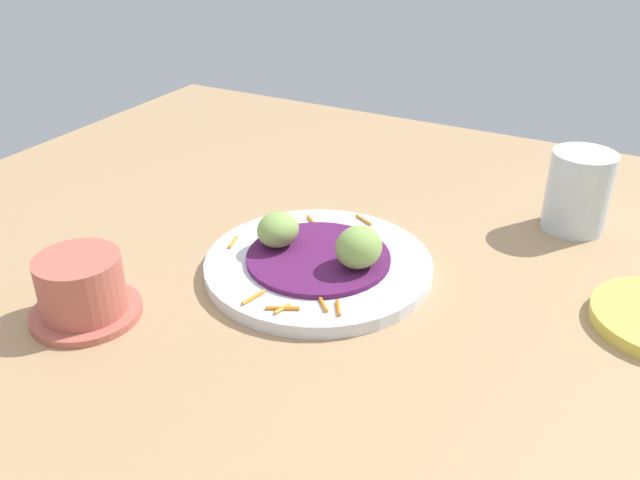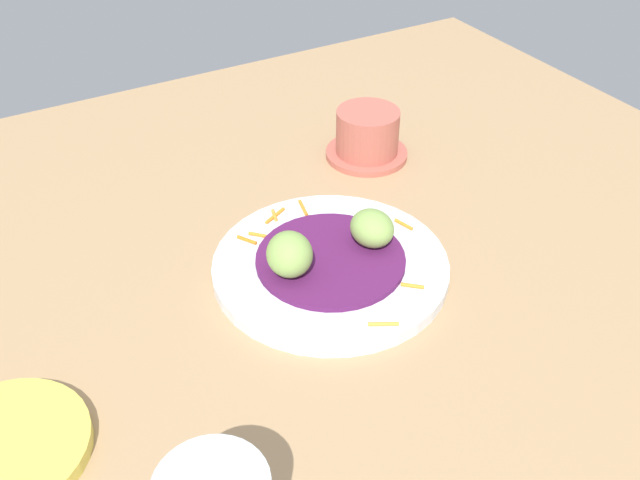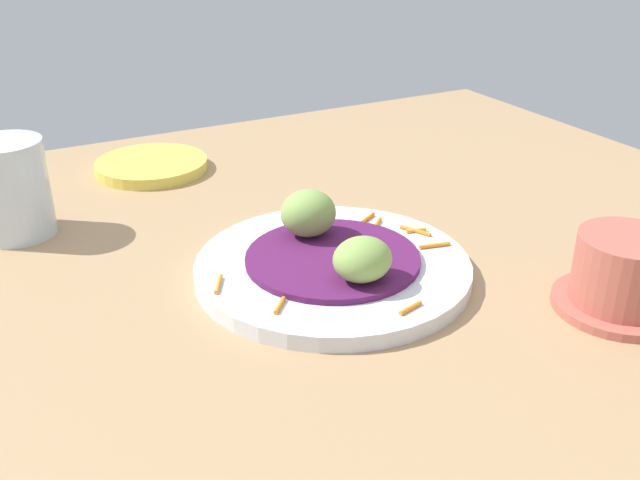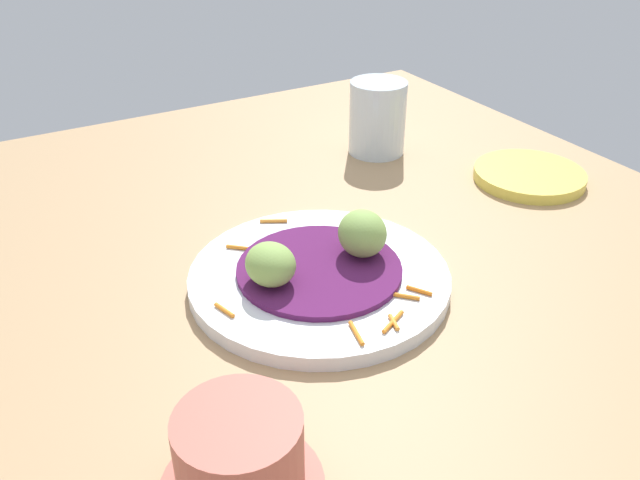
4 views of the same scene
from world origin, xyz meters
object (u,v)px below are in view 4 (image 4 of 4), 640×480
(terracotta_bowl, at_px, (240,460))
(water_glass, at_px, (377,118))
(main_plate, at_px, (319,278))
(side_plate_small, at_px, (529,175))
(guac_scoop_left, at_px, (362,233))
(guac_scoop_center, at_px, (273,263))

(terracotta_bowl, distance_m, water_glass, 0.59)
(main_plate, relative_size, terracotta_bowl, 2.30)
(water_glass, bearing_deg, main_plate, -43.59)
(side_plate_small, distance_m, terracotta_bowl, 0.58)
(terracotta_bowl, bearing_deg, water_glass, 137.27)
(main_plate, relative_size, guac_scoop_left, 4.77)
(side_plate_small, bearing_deg, main_plate, -78.93)
(guac_scoop_left, xyz_separation_m, guac_scoop_center, (-0.00, -0.10, -0.00))
(side_plate_small, height_order, terracotta_bowl, terracotta_bowl)
(terracotta_bowl, bearing_deg, guac_scoop_center, 148.07)
(guac_scoop_center, distance_m, side_plate_small, 0.41)
(main_plate, distance_m, guac_scoop_center, 0.06)
(guac_scoop_center, bearing_deg, guac_scoop_left, 89.23)
(side_plate_small, bearing_deg, water_glass, -146.16)
(terracotta_bowl, bearing_deg, side_plate_small, 116.35)
(side_plate_small, relative_size, terracotta_bowl, 1.27)
(guac_scoop_left, height_order, guac_scoop_center, guac_scoop_left)
(main_plate, height_order, guac_scoop_left, guac_scoop_left)
(main_plate, bearing_deg, side_plate_small, 101.07)
(guac_scoop_center, xyz_separation_m, water_glass, (-0.25, 0.28, 0.01))
(guac_scoop_left, bearing_deg, guac_scoop_center, -90.77)
(guac_scoop_center, xyz_separation_m, side_plate_small, (-0.07, 0.40, -0.03))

